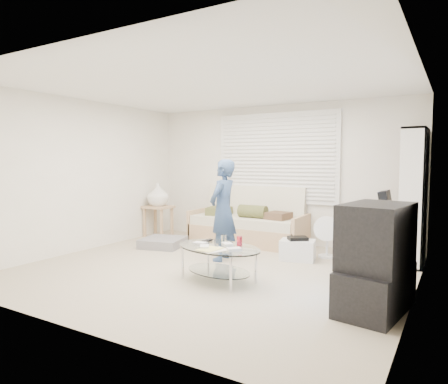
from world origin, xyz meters
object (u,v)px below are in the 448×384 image
Objects in this scene: tv_unit at (376,259)px; coffee_table at (219,253)px; bookshelf at (413,197)px; futon_sofa at (248,225)px.

tv_unit is 0.83× the size of coffee_table.
bookshelf is at bearing 47.37° from coffee_table.
coffee_table is at bearing 178.48° from tv_unit.
futon_sofa is 1.08× the size of bookshelf.
futon_sofa is at bearing 177.77° from bookshelf.
bookshelf is 2.98m from coffee_table.
bookshelf reaches higher than coffee_table.
bookshelf is at bearing 86.74° from tv_unit.
bookshelf reaches higher than futon_sofa.
bookshelf is at bearing -2.23° from futon_sofa.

